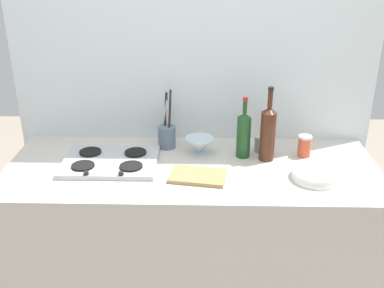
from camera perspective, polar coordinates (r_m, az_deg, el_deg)
name	(u,v)px	position (r m, az deg, el deg)	size (l,w,h in m)	color
counter_block	(192,243)	(2.47, 0.00, -12.14)	(1.80, 0.70, 0.90)	beige
backsplash_panel	(194,77)	(2.47, 0.21, 8.22)	(1.90, 0.06, 2.47)	silver
stovetop_hob	(110,162)	(2.29, -10.05, -2.16)	(0.46, 0.34, 0.04)	#B2B2B7
plate_stack	(317,175)	(2.19, 15.12, -3.70)	(0.23, 0.23, 0.04)	white
wine_bottle_leftmost	(268,132)	(2.28, 9.33, 1.41)	(0.08, 0.08, 0.37)	#472314
wine_bottle_mid_left	(244,134)	(2.30, 6.38, 1.22)	(0.07, 0.07, 0.31)	#19471E
mixing_bowl	(200,145)	(2.34, 0.93, -0.16)	(0.15, 0.15, 0.09)	silver
utensil_crock	(167,135)	(2.42, -3.13, 1.14)	(0.09, 0.10, 0.31)	slate
condiment_jar_front	(304,146)	(2.39, 13.70, -0.21)	(0.07, 0.07, 0.11)	#C64C2D
condiment_jar_rear	(260,144)	(2.40, 8.34, 0.05)	(0.06, 0.06, 0.09)	#9E998C
cutting_board	(198,176)	(2.13, 0.72, -3.97)	(0.25, 0.16, 0.02)	#9E7A4C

